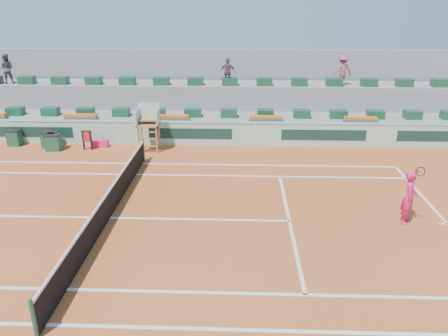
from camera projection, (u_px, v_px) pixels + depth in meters
The scene contains 20 objects.
ground at pixel (110, 218), 15.59m from camera, with size 90.00×90.00×0.00m, color #AB4921.
seating_tier_lower at pixel (160, 122), 25.33m from camera, with size 36.00×4.00×1.20m, color gray.
seating_tier_upper at pixel (164, 104), 26.57m from camera, with size 36.00×2.40×2.60m, color gray.
stadium_back_wall at pixel (168, 85), 27.73m from camera, with size 36.00×0.40×4.40m, color gray.
player_bag at pixel (100, 143), 23.01m from camera, with size 0.84×0.37×0.37m, color #F8206C.
spectator_left at pixel (6, 69), 25.66m from camera, with size 0.84×0.65×1.72m, color #454650.
spectator_mid at pixel (228, 72), 25.02m from camera, with size 0.92×0.38×1.56m, color #6A4753.
spectator_right at pixel (343, 70), 24.98m from camera, with size 1.12×0.64×1.73m, color #974B5F.
court_lines at pixel (110, 218), 15.58m from camera, with size 23.89×11.09×0.01m.
tennis_net at pixel (108, 205), 15.40m from camera, with size 0.10×11.97×1.10m.
advertising_hoarding at pixel (154, 133), 23.27m from camera, with size 36.00×0.34×1.26m.
umpire_chair at pixel (149, 121), 22.01m from camera, with size 1.10×0.90×2.40m.
seat_row_lower at pixel (157, 112), 24.20m from camera, with size 32.90×0.60×0.44m.
seat_row_upper at pixel (161, 81), 25.46m from camera, with size 32.90×0.60×0.44m.
flower_planters at pixel (127, 117), 23.53m from camera, with size 26.80×0.36×0.28m.
drink_cooler_a at pixel (54, 142), 22.43m from camera, with size 0.77×0.66×0.84m.
drink_cooler_b at pixel (50, 140), 22.83m from camera, with size 0.77×0.67×0.84m.
drink_cooler_c at pixel (14, 138), 23.13m from camera, with size 0.67×0.58×0.84m.
towel_rack at pixel (87, 139), 22.39m from camera, with size 0.51×0.09×1.03m.
tennis_player at pixel (409, 197), 14.93m from camera, with size 0.71×0.98×2.28m.
Camera 1 is at (4.60, -13.71, 7.32)m, focal length 35.00 mm.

